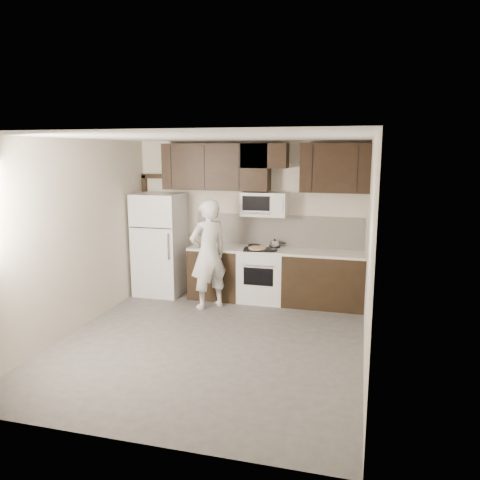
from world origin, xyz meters
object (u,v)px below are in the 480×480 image
at_px(refrigerator, 160,244).
at_px(stove, 262,274).
at_px(person, 208,254).
at_px(microwave, 264,204).

bearing_deg(refrigerator, stove, 1.51).
height_order(refrigerator, person, refrigerator).
relative_size(stove, microwave, 1.24).
bearing_deg(refrigerator, person, -25.57).
bearing_deg(person, refrigerator, -73.34).
distance_m(stove, person, 1.05).
relative_size(microwave, person, 0.43).
height_order(stove, person, person).
bearing_deg(person, microwave, 173.84).
bearing_deg(refrigerator, microwave, 5.15).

